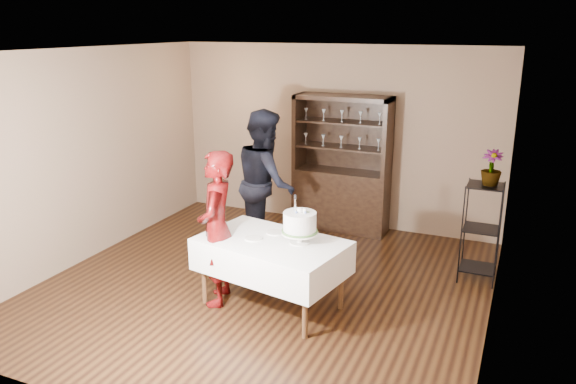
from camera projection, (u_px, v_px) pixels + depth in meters
name	position (u px, v px, depth m)	size (l,w,h in m)	color
floor	(264.00, 286.00, 6.62)	(5.00, 5.00, 0.00)	black
ceiling	(261.00, 51.00, 5.85)	(5.00, 5.00, 0.00)	white
back_wall	(335.00, 136.00, 8.43)	(5.00, 0.02, 2.70)	#77644C
wall_left	(87.00, 156.00, 7.18)	(0.02, 5.00, 2.70)	#77644C
wall_right	(501.00, 203.00, 5.28)	(0.02, 5.00, 2.70)	#77644C
china_hutch	(341.00, 186.00, 8.33)	(1.40, 0.48, 2.00)	black
plant_etagere	(481.00, 229.00, 6.62)	(0.42, 0.42, 1.20)	black
cake_table	(272.00, 256.00, 6.00)	(1.68, 1.21, 0.77)	white
woman	(217.00, 228.00, 6.04)	(0.62, 0.41, 1.71)	#360406
man	(266.00, 182.00, 7.40)	(0.94, 0.73, 1.93)	black
cake	(300.00, 224.00, 5.82)	(0.39, 0.39, 0.53)	white
plate_near	(254.00, 238.00, 5.98)	(0.19, 0.19, 0.01)	white
plate_far	(275.00, 232.00, 6.15)	(0.19, 0.19, 0.01)	white
potted_plant	(491.00, 168.00, 6.40)	(0.23, 0.23, 0.41)	#477437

